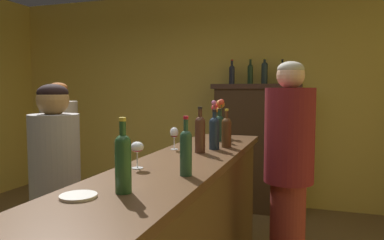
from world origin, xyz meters
The scene contains 19 objects.
wall_back centered at (0.00, 2.86, 1.42)m, with size 5.98×0.12×2.84m, color gold.
display_cabinet centered at (0.73, 2.55, 0.83)m, with size 1.07×0.45×1.59m.
wine_bottle_chardonnay centered at (0.77, 0.69, 1.20)m, with size 0.07×0.07×0.29m.
wine_bottle_syrah centered at (0.71, 0.57, 1.21)m, with size 0.08×0.08×0.29m.
wine_bottle_malbec centered at (0.64, 1.00, 1.20)m, with size 0.07×0.07×0.28m.
wine_bottle_riesling centered at (0.78, -0.28, 1.21)m, with size 0.06×0.06×0.30m.
wine_bottle_rose centered at (0.64, -0.66, 1.22)m, with size 0.07×0.07×0.32m.
wine_bottle_pinot centered at (0.65, 0.39, 1.22)m, with size 0.07×0.07×0.32m.
wine_glass_front centered at (0.43, 0.46, 1.19)m, with size 0.06×0.06×0.16m.
wine_glass_mid centered at (0.47, -0.20, 1.19)m, with size 0.07×0.07×0.15m.
flower_arrangement centered at (0.56, 1.26, 1.23)m, with size 0.13×0.15×0.35m.
cheese_plate centered at (0.50, -0.77, 1.08)m, with size 0.15×0.15×0.01m, color white.
display_bottle_left centered at (0.41, 2.55, 1.72)m, with size 0.07×0.07×0.31m.
display_bottle_midleft centered at (0.65, 2.55, 1.73)m, with size 0.07×0.07×0.32m.
display_bottle_center centered at (0.82, 2.55, 1.74)m, with size 0.08×0.08×0.32m.
display_bottle_midright centered at (1.03, 2.55, 1.71)m, with size 0.07×0.07×0.29m.
patron_by_cabinet centered at (-0.80, 0.76, 0.87)m, with size 0.33×0.33×1.58m.
patron_tall centered at (-0.14, -0.13, 0.86)m, with size 0.31×0.31×1.55m.
bartender centered at (1.24, 0.54, 0.94)m, with size 0.33×0.33×1.70m.
Camera 1 is at (1.38, -1.99, 1.51)m, focal length 34.05 mm.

